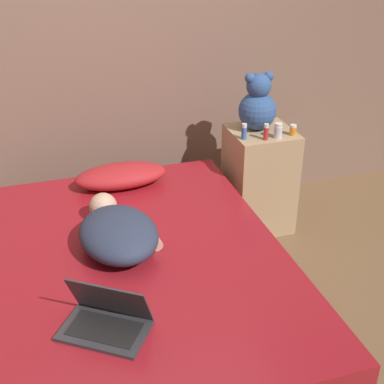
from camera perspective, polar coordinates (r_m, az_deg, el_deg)
name	(u,v)px	position (r m, az deg, el deg)	size (l,w,h in m)	color
ground_plane	(145,325)	(3.02, -5.06, -13.97)	(12.00, 12.00, 0.00)	brown
wall_back	(90,34)	(3.59, -10.82, 16.18)	(8.00, 0.06, 2.60)	#846656
bed	(143,292)	(2.87, -5.26, -10.60)	(1.47, 2.03, 0.46)	#4C331E
nightstand	(259,180)	(3.71, 7.17, 1.33)	(0.41, 0.41, 0.72)	tan
pillow	(121,176)	(3.38, -7.60, 1.73)	(0.57, 0.28, 0.14)	red
person_lying	(118,231)	(2.77, -7.93, -4.17)	(0.43, 0.68, 0.19)	#2D3851
laptop	(106,319)	(2.31, -9.11, -13.21)	(0.42, 0.39, 0.22)	#333338
teddy_bear	(258,105)	(3.53, 7.02, 9.22)	(0.25, 0.25, 0.38)	#335693
bottle_orange	(293,130)	(3.51, 10.72, 6.51)	(0.04, 0.04, 0.07)	orange
bottle_red	(266,132)	(3.40, 7.90, 6.35)	(0.03, 0.03, 0.11)	#B72D2D
bottle_blue	(244,132)	(3.40, 5.58, 6.42)	(0.03, 0.03, 0.10)	#3866B2
bottle_clear	(278,131)	(3.45, 9.17, 6.47)	(0.05, 0.05, 0.10)	silver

